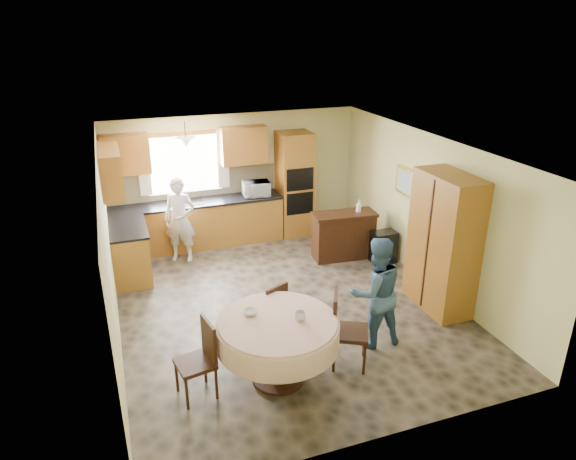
{
  "coord_description": "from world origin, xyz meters",
  "views": [
    {
      "loc": [
        -2.32,
        -6.67,
        4.16
      ],
      "look_at": [
        0.16,
        0.3,
        1.12
      ],
      "focal_mm": 32.0,
      "sensor_mm": 36.0,
      "label": 1
    }
  ],
  "objects_px": {
    "chair_back": "(272,310)",
    "cupboard": "(443,243)",
    "chair_left": "(201,355)",
    "chair_right": "(344,326)",
    "person_dining": "(376,292)",
    "person_sink": "(180,220)",
    "oven_tower": "(295,184)",
    "sideboard": "(343,237)",
    "dining_table": "(278,334)"
  },
  "relations": [
    {
      "from": "person_dining",
      "to": "oven_tower",
      "type": "bearing_deg",
      "value": -94.34
    },
    {
      "from": "oven_tower",
      "to": "chair_left",
      "type": "relative_size",
      "value": 2.19
    },
    {
      "from": "chair_left",
      "to": "chair_right",
      "type": "xyz_separation_m",
      "value": [
        1.82,
        -0.04,
        0.03
      ]
    },
    {
      "from": "chair_back",
      "to": "chair_right",
      "type": "bearing_deg",
      "value": 108.11
    },
    {
      "from": "sideboard",
      "to": "chair_right",
      "type": "xyz_separation_m",
      "value": [
        -1.39,
        -2.93,
        0.15
      ]
    },
    {
      "from": "oven_tower",
      "to": "cupboard",
      "type": "bearing_deg",
      "value": -73.14
    },
    {
      "from": "chair_right",
      "to": "cupboard",
      "type": "bearing_deg",
      "value": -39.97
    },
    {
      "from": "oven_tower",
      "to": "chair_back",
      "type": "xyz_separation_m",
      "value": [
        -1.65,
        -3.59,
        -0.56
      ]
    },
    {
      "from": "person_sink",
      "to": "chair_right",
      "type": "bearing_deg",
      "value": -46.27
    },
    {
      "from": "cupboard",
      "to": "dining_table",
      "type": "bearing_deg",
      "value": -163.4
    },
    {
      "from": "dining_table",
      "to": "person_dining",
      "type": "bearing_deg",
      "value": 12.06
    },
    {
      "from": "dining_table",
      "to": "cupboard",
      "type": "bearing_deg",
      "value": 16.6
    },
    {
      "from": "dining_table",
      "to": "chair_right",
      "type": "distance_m",
      "value": 0.9
    },
    {
      "from": "person_sink",
      "to": "oven_tower",
      "type": "bearing_deg",
      "value": 34.99
    },
    {
      "from": "chair_back",
      "to": "person_dining",
      "type": "relative_size",
      "value": 0.58
    },
    {
      "from": "cupboard",
      "to": "dining_table",
      "type": "distance_m",
      "value": 3.06
    },
    {
      "from": "sideboard",
      "to": "person_sink",
      "type": "relative_size",
      "value": 0.74
    },
    {
      "from": "oven_tower",
      "to": "chair_left",
      "type": "distance_m",
      "value": 5.17
    },
    {
      "from": "cupboard",
      "to": "chair_right",
      "type": "distance_m",
      "value": 2.24
    },
    {
      "from": "cupboard",
      "to": "chair_left",
      "type": "height_order",
      "value": "cupboard"
    },
    {
      "from": "oven_tower",
      "to": "dining_table",
      "type": "relative_size",
      "value": 1.43
    },
    {
      "from": "oven_tower",
      "to": "chair_back",
      "type": "relative_size",
      "value": 2.35
    },
    {
      "from": "sideboard",
      "to": "dining_table",
      "type": "distance_m",
      "value": 3.74
    },
    {
      "from": "sideboard",
      "to": "chair_right",
      "type": "height_order",
      "value": "chair_right"
    },
    {
      "from": "sideboard",
      "to": "person_dining",
      "type": "xyz_separation_m",
      "value": [
        -0.79,
        -2.64,
        0.37
      ]
    },
    {
      "from": "chair_back",
      "to": "cupboard",
      "type": "bearing_deg",
      "value": 157.45
    },
    {
      "from": "dining_table",
      "to": "chair_right",
      "type": "bearing_deg",
      "value": 1.44
    },
    {
      "from": "cupboard",
      "to": "person_sink",
      "type": "height_order",
      "value": "cupboard"
    },
    {
      "from": "dining_table",
      "to": "chair_back",
      "type": "height_order",
      "value": "chair_back"
    },
    {
      "from": "chair_left",
      "to": "chair_right",
      "type": "bearing_deg",
      "value": 78.52
    },
    {
      "from": "dining_table",
      "to": "chair_back",
      "type": "distance_m",
      "value": 0.84
    },
    {
      "from": "dining_table",
      "to": "chair_left",
      "type": "bearing_deg",
      "value": 176.31
    },
    {
      "from": "chair_right",
      "to": "person_sink",
      "type": "bearing_deg",
      "value": 48.09
    },
    {
      "from": "chair_left",
      "to": "chair_back",
      "type": "distance_m",
      "value": 1.34
    },
    {
      "from": "sideboard",
      "to": "cupboard",
      "type": "bearing_deg",
      "value": -68.65
    },
    {
      "from": "sideboard",
      "to": "chair_right",
      "type": "bearing_deg",
      "value": -110.69
    },
    {
      "from": "chair_right",
      "to": "oven_tower",
      "type": "bearing_deg",
      "value": 15.11
    },
    {
      "from": "dining_table",
      "to": "chair_right",
      "type": "xyz_separation_m",
      "value": [
        0.89,
        0.02,
        -0.1
      ]
    },
    {
      "from": "oven_tower",
      "to": "person_dining",
      "type": "distance_m",
      "value": 4.1
    },
    {
      "from": "sideboard",
      "to": "chair_left",
      "type": "distance_m",
      "value": 4.32
    },
    {
      "from": "sideboard",
      "to": "chair_back",
      "type": "relative_size",
      "value": 1.29
    },
    {
      "from": "oven_tower",
      "to": "person_sink",
      "type": "bearing_deg",
      "value": -167.94
    },
    {
      "from": "oven_tower",
      "to": "chair_back",
      "type": "bearing_deg",
      "value": -114.67
    },
    {
      "from": "oven_tower",
      "to": "dining_table",
      "type": "height_order",
      "value": "oven_tower"
    },
    {
      "from": "person_dining",
      "to": "person_sink",
      "type": "bearing_deg",
      "value": -59.4
    },
    {
      "from": "oven_tower",
      "to": "cupboard",
      "type": "height_order",
      "value": "cupboard"
    },
    {
      "from": "sideboard",
      "to": "oven_tower",
      "type": "bearing_deg",
      "value": 111.69
    },
    {
      "from": "cupboard",
      "to": "person_dining",
      "type": "relative_size",
      "value": 1.36
    },
    {
      "from": "chair_left",
      "to": "person_sink",
      "type": "distance_m",
      "value": 3.85
    },
    {
      "from": "chair_right",
      "to": "person_dining",
      "type": "bearing_deg",
      "value": -36.32
    }
  ]
}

